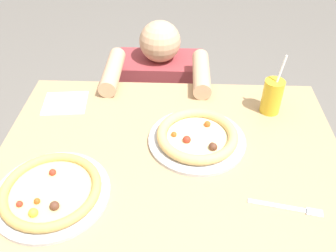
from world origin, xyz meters
TOP-DOWN VIEW (x-y plane):
  - dining_table at (0.00, 0.00)m, footprint 1.11×0.79m
  - pizza_near at (-0.33, -0.20)m, footprint 0.33×0.33m
  - pizza_far at (0.09, 0.04)m, footprint 0.32×0.32m
  - drink_cup_colored at (0.36, 0.22)m, footprint 0.07×0.07m
  - paper_napkin at (-0.41, 0.24)m, footprint 0.17×0.16m
  - fork at (0.34, -0.22)m, footprint 0.20×0.06m
  - diner_seated at (-0.07, 0.64)m, footprint 0.43×0.53m

SIDE VIEW (x-z plane):
  - diner_seated at x=-0.07m, z-range -0.05..0.85m
  - dining_table at x=0.00m, z-range 0.25..1.00m
  - paper_napkin at x=-0.41m, z-range 0.75..0.75m
  - fork at x=0.34m, z-range 0.75..0.75m
  - pizza_near at x=-0.33m, z-range 0.75..0.79m
  - pizza_far at x=0.09m, z-range 0.75..0.79m
  - drink_cup_colored at x=0.36m, z-range 0.70..0.93m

